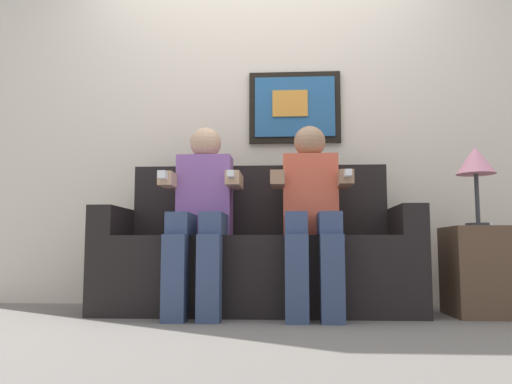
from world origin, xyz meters
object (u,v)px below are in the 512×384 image
person_on_right (311,208)px  table_lamp (476,164)px  couch (258,259)px  person_on_left (202,209)px  side_table_right (485,271)px  spare_remote_on_table (486,225)px

person_on_right → table_lamp: person_on_right is taller
couch → person_on_left: size_ratio=1.69×
couch → side_table_right: 1.29m
person_on_left → person_on_right: (0.63, 0.00, -0.00)m
person_on_left → spare_remote_on_table: person_on_left is taller
couch → side_table_right: couch is taller
side_table_right → table_lamp: table_lamp is taller
couch → spare_remote_on_table: bearing=-5.1°
person_on_left → couch: bearing=27.9°
couch → table_lamp: bearing=-5.7°
person_on_left → person_on_right: bearing=0.0°
couch → side_table_right: bearing=-4.7°
person_on_left → table_lamp: 1.59m
couch → table_lamp: 1.38m
table_lamp → spare_remote_on_table: (0.04, 0.01, -0.35)m
person_on_left → side_table_right: person_on_left is taller
table_lamp → person_on_right: bearing=-177.5°
spare_remote_on_table → couch: bearing=174.9°
couch → spare_remote_on_table: size_ratio=14.41×
person_on_left → spare_remote_on_table: (1.62, 0.05, -0.10)m
couch → table_lamp: table_lamp is taller
side_table_right → person_on_left: bearing=-177.8°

